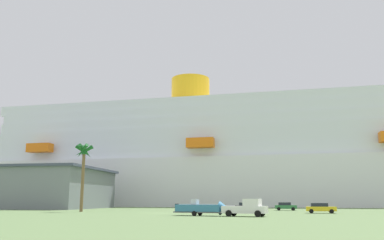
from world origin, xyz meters
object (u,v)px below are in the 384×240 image
(palm_tree, at_px, (84,158))
(small_boat_on_trailer, at_px, (204,208))
(pickup_truck, at_px, (247,208))
(parked_car_green_wagon, at_px, (285,206))
(parked_car_yellow_taxi, at_px, (321,208))
(parked_car_black_coupe, at_px, (248,206))
(cruise_ship, at_px, (305,162))

(palm_tree, bearing_deg, small_boat_on_trailer, -28.56)
(pickup_truck, height_order, parked_car_green_wagon, pickup_truck)
(pickup_truck, height_order, small_boat_on_trailer, pickup_truck)
(pickup_truck, xyz_separation_m, parked_car_yellow_taxi, (10.07, 15.73, -0.21))
(small_boat_on_trailer, height_order, parked_car_green_wagon, small_boat_on_trailer)
(pickup_truck, distance_m, parked_car_black_coupe, 27.28)
(parked_car_black_coupe, bearing_deg, pickup_truck, -84.70)
(cruise_ship, bearing_deg, parked_car_black_coupe, -103.63)
(parked_car_yellow_taxi, bearing_deg, small_boat_on_trailer, -137.03)
(parked_car_black_coupe, bearing_deg, parked_car_yellow_taxi, -42.25)
(small_boat_on_trailer, relative_size, palm_tree, 0.71)
(parked_car_yellow_taxi, bearing_deg, cruise_ship, 89.35)
(small_boat_on_trailer, height_order, palm_tree, palm_tree)
(small_boat_on_trailer, bearing_deg, parked_car_yellow_taxi, 42.97)
(pickup_truck, distance_m, small_boat_on_trailer, 5.79)
(parked_car_green_wagon, xyz_separation_m, parked_car_yellow_taxi, (5.56, -16.46, 0.00))
(cruise_ship, bearing_deg, small_boat_on_trailer, -101.50)
(pickup_truck, bearing_deg, small_boat_on_trailer, 169.42)
(parked_car_green_wagon, height_order, parked_car_yellow_taxi, same)
(parked_car_yellow_taxi, bearing_deg, parked_car_green_wagon, 108.66)
(parked_car_black_coupe, xyz_separation_m, parked_car_yellow_taxi, (12.58, -11.43, 0.00))
(parked_car_green_wagon, distance_m, parked_car_black_coupe, 8.64)
(cruise_ship, relative_size, parked_car_green_wagon, 62.37)
(pickup_truck, height_order, palm_tree, palm_tree)
(palm_tree, bearing_deg, parked_car_black_coupe, 23.77)
(pickup_truck, xyz_separation_m, palm_tree, (-30.78, 14.72, 8.45))
(palm_tree, distance_m, parked_car_yellow_taxi, 41.77)
(pickup_truck, relative_size, parked_car_black_coupe, 1.22)
(small_boat_on_trailer, distance_m, palm_tree, 29.82)
(cruise_ship, distance_m, parked_car_yellow_taxi, 67.70)
(cruise_ship, distance_m, small_boat_on_trailer, 83.76)
(parked_car_green_wagon, bearing_deg, parked_car_black_coupe, -144.40)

